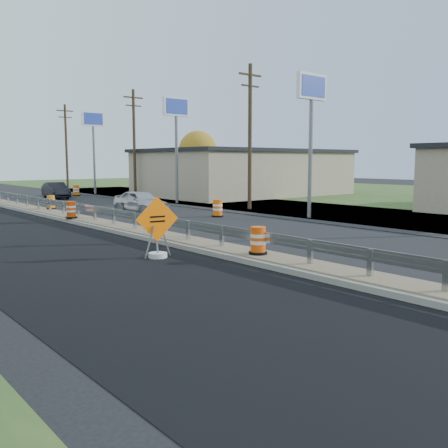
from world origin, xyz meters
TOP-DOWN VIEW (x-y plane):
  - ground at (0.00, 0.00)m, footprint 140.00×140.00m
  - grass_verge_far at (30.00, 10.00)m, footprint 40.00×120.00m
  - median at (0.00, 8.00)m, footprint 1.60×55.00m
  - guardrail at (0.00, 9.00)m, footprint 0.10×46.15m
  - retail_building_near at (20.99, 20.00)m, footprint 18.50×12.50m
  - pylon_sign_south at (10.50, 3.00)m, footprint 2.20×0.30m
  - pylon_sign_mid at (10.50, 16.00)m, footprint 2.20×0.30m
  - pylon_sign_north at (10.50, 30.00)m, footprint 2.20×0.30m
  - utility_pole_smid at (11.50, 9.00)m, footprint 1.90×0.26m
  - utility_pole_nmid at (11.50, 24.00)m, footprint 1.90×0.26m
  - utility_pole_north at (11.50, 39.00)m, footprint 1.90×0.26m
  - tree_far_yellow at (26.00, 34.00)m, footprint 4.62×4.62m
  - caution_sign at (-2.28, -1.45)m, footprint 1.46×0.61m
  - barrel_median_near at (-0.11, -3.94)m, footprint 0.60×0.60m
  - barrel_median_mid at (-0.55, 9.60)m, footprint 0.60×0.60m
  - barrel_median_far at (0.55, 15.24)m, footprint 0.57×0.57m
  - barrel_shoulder_near at (7.00, 6.83)m, footprint 0.67×0.67m
  - barrel_shoulder_far at (8.06, 28.84)m, footprint 0.68×0.68m
  - car_silver at (4.74, 11.55)m, footprint 2.02×4.28m
  - car_dark_mid at (5.40, 26.92)m, footprint 1.92×4.32m

SIDE VIEW (x-z plane):
  - ground at x=0.00m, z-range 0.00..0.00m
  - grass_verge_far at x=30.00m, z-range 0.00..0.03m
  - median at x=0.00m, z-range 0.00..0.23m
  - barrel_shoulder_near at x=7.00m, z-range -0.02..0.97m
  - barrel_shoulder_far at x=8.06m, z-range -0.02..0.97m
  - caution_sign at x=-2.28m, z-range -0.50..1.53m
  - barrel_median_far at x=0.55m, z-range 0.21..1.05m
  - barrel_median_mid at x=-0.55m, z-range 0.21..1.09m
  - barrel_median_near at x=-0.11m, z-range 0.21..1.09m
  - car_dark_mid at x=5.40m, z-range 0.00..1.38m
  - car_silver at x=4.74m, z-range 0.00..1.41m
  - guardrail at x=0.00m, z-range 0.37..1.09m
  - retail_building_near at x=20.99m, z-range 0.02..4.29m
  - tree_far_yellow at x=26.00m, z-range 1.11..7.97m
  - utility_pole_smid at x=11.50m, z-range 0.23..9.63m
  - utility_pole_nmid at x=11.50m, z-range 0.23..9.63m
  - utility_pole_north at x=11.50m, z-range 0.23..9.63m
  - pylon_sign_south at x=10.50m, z-range 2.53..10.43m
  - pylon_sign_mid at x=10.50m, z-range 2.53..10.43m
  - pylon_sign_north at x=10.50m, z-range 2.53..10.43m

